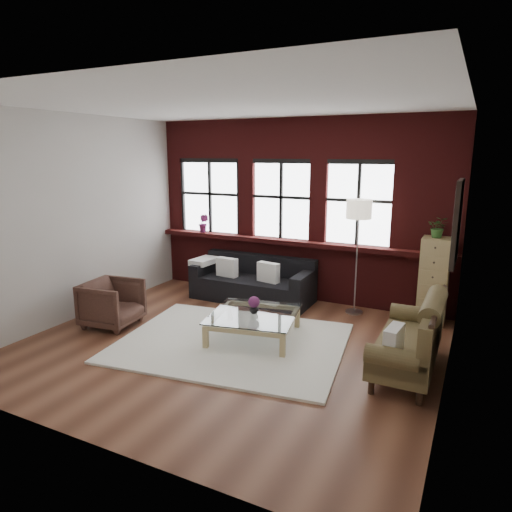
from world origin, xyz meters
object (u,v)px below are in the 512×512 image
at_px(dark_sofa, 252,279).
at_px(floor_lamp, 357,253).
at_px(vase, 254,309).
at_px(vintage_settee, 408,336).
at_px(armchair, 112,303).
at_px(drawer_chest, 434,281).
at_px(coffee_table, 254,326).

relative_size(dark_sofa, floor_lamp, 1.06).
xyz_separation_m(vase, floor_lamp, (1.01, 1.71, 0.56)).
distance_m(dark_sofa, vintage_settee, 3.34).
height_order(armchair, drawer_chest, drawer_chest).
distance_m(dark_sofa, armchair, 2.48).
height_order(coffee_table, vase, vase).
bearing_deg(drawer_chest, floor_lamp, -174.79).
bearing_deg(armchair, drawer_chest, -69.23).
bearing_deg(vintage_settee, armchair, -174.17).
relative_size(vase, drawer_chest, 0.10).
distance_m(coffee_table, vase, 0.26).
bearing_deg(coffee_table, dark_sofa, 117.54).
bearing_deg(coffee_table, drawer_chest, 39.77).
bearing_deg(dark_sofa, coffee_table, -62.46).
xyz_separation_m(vintage_settee, floor_lamp, (-1.09, 1.77, 0.56)).
distance_m(vintage_settee, armchair, 4.30).
bearing_deg(drawer_chest, vase, -140.23).
xyz_separation_m(coffee_table, vase, (0.00, 0.00, 0.26)).
bearing_deg(coffee_table, vase, 90.00).
height_order(dark_sofa, floor_lamp, floor_lamp).
bearing_deg(drawer_chest, vintage_settee, -92.82).
height_order(coffee_table, floor_lamp, floor_lamp).
height_order(vintage_settee, coffee_table, vintage_settee).
xyz_separation_m(armchair, vase, (2.18, 0.50, 0.10)).
relative_size(coffee_table, drawer_chest, 0.87).
distance_m(vintage_settee, vase, 2.10).
bearing_deg(dark_sofa, vintage_settee, -29.23).
relative_size(coffee_table, vase, 8.68).
xyz_separation_m(dark_sofa, floor_lamp, (1.83, 0.14, 0.63)).
xyz_separation_m(coffee_table, floor_lamp, (1.01, 1.71, 0.83)).
distance_m(vintage_settee, drawer_chest, 1.90).
height_order(dark_sofa, coffee_table, dark_sofa).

